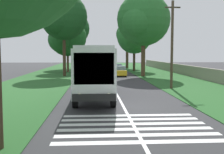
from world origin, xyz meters
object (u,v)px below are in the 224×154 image
roadside_tree_left_2 (63,18)px  roadside_tree_left_0 (66,38)px  coach_bus (94,69)px  trailing_car_0 (119,71)px  roadside_tree_right_2 (142,21)px  roadside_tree_right_0 (133,37)px  roadside_tree_right_1 (127,35)px  trailing_car_1 (116,68)px  utility_pole (172,43)px  roadside_tree_left_1 (72,30)px

roadside_tree_left_2 → roadside_tree_left_0: bearing=2.0°
coach_bus → trailing_car_0: size_ratio=2.60×
roadside_tree_left_0 → roadside_tree_right_2: bearing=-127.0°
coach_bus → roadside_tree_right_0: size_ratio=1.20×
coach_bus → roadside_tree_right_0: bearing=-13.2°
roadside_tree_left_0 → roadside_tree_left_2: 8.31m
trailing_car_0 → coach_bus: bearing=169.6°
roadside_tree_right_0 → roadside_tree_right_1: 9.99m
coach_bus → trailing_car_1: 26.82m
coach_bus → roadside_tree_right_2: size_ratio=0.96×
roadside_tree_right_2 → trailing_car_1: bearing=21.1°
coach_bus → roadside_tree_right_2: 20.64m
trailing_car_1 → utility_pole: utility_pole is taller
roadside_tree_left_1 → roadside_tree_right_0: bearing=-127.9°
utility_pole → trailing_car_0: bearing=13.2°
trailing_car_1 → coach_bus: bearing=172.1°
roadside_tree_left_2 → roadside_tree_left_1: bearing=0.6°
roadside_tree_right_2 → utility_pole: bearing=-178.6°
roadside_tree_right_0 → utility_pole: (-25.30, -0.10, -1.91)m
trailing_car_1 → roadside_tree_left_1: size_ratio=0.37×
roadside_tree_left_1 → roadside_tree_left_2: roadside_tree_left_1 is taller
roadside_tree_left_1 → roadside_tree_left_2: bearing=-179.4°
trailing_car_0 → trailing_car_1: size_ratio=1.00×
roadside_tree_right_0 → roadside_tree_left_2: bearing=132.6°
roadside_tree_left_1 → utility_pole: bearing=-161.2°
coach_bus → roadside_tree_right_1: 40.65m
trailing_car_0 → roadside_tree_left_2: bearing=90.7°
roadside_tree_right_0 → roadside_tree_right_2: bearing=178.7°
trailing_car_0 → roadside_tree_left_1: 22.33m
roadside_tree_right_2 → utility_pole: roadside_tree_right_2 is taller
roadside_tree_left_0 → trailing_car_0: bearing=-133.5°
coach_bus → roadside_tree_left_0: roadside_tree_left_0 is taller
trailing_car_1 → roadside_tree_left_1: bearing=34.0°
roadside_tree_left_1 → roadside_tree_left_2: 19.50m
trailing_car_1 → roadside_tree_right_1: roadside_tree_right_1 is taller
roadside_tree_left_0 → roadside_tree_left_1: bearing=-0.4°
roadside_tree_left_0 → roadside_tree_right_2: roadside_tree_right_2 is taller
coach_bus → roadside_tree_right_2: (18.69, -6.72, 5.62)m
trailing_car_1 → utility_pole: 22.55m
trailing_car_1 → roadside_tree_left_0: size_ratio=0.48×
coach_bus → trailing_car_1: size_ratio=2.60×
trailing_car_1 → roadside_tree_right_2: roadside_tree_right_2 is taller
roadside_tree_left_0 → roadside_tree_left_2: size_ratio=0.78×
roadside_tree_right_0 → coach_bus: bearing=166.8°
trailing_car_0 → roadside_tree_left_1: bearing=22.8°
coach_bus → trailing_car_0: coach_bus is taller
roadside_tree_left_0 → roadside_tree_right_1: (12.47, -11.61, 1.37)m
trailing_car_0 → roadside_tree_left_0: (7.84, 8.26, 5.07)m
trailing_car_0 → roadside_tree_right_2: roadside_tree_right_2 is taller
roadside_tree_left_2 → roadside_tree_right_1: (20.41, -11.33, -1.07)m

